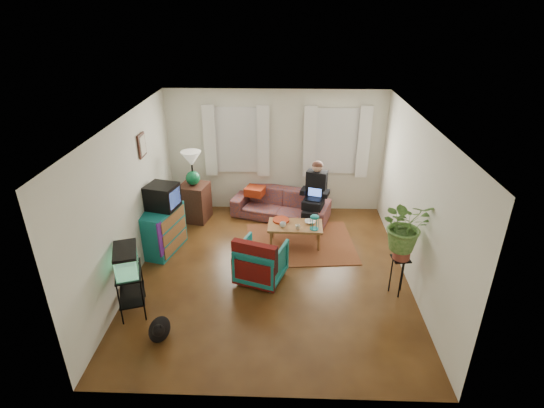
{
  "coord_description": "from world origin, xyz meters",
  "views": [
    {
      "loc": [
        0.22,
        -5.96,
        4.17
      ],
      "look_at": [
        0.0,
        0.4,
        1.1
      ],
      "focal_mm": 28.0,
      "sensor_mm": 36.0,
      "label": 1
    }
  ],
  "objects_px": {
    "aquarium_stand": "(132,291)",
    "sofa": "(281,200)",
    "plant_stand": "(398,276)",
    "armchair": "(261,260)",
    "side_table": "(195,202)",
    "coffee_table": "(295,235)",
    "dresser": "(163,230)"
  },
  "relations": [
    {
      "from": "armchair",
      "to": "coffee_table",
      "type": "bearing_deg",
      "value": -97.59
    },
    {
      "from": "sofa",
      "to": "side_table",
      "type": "height_order",
      "value": "same"
    },
    {
      "from": "aquarium_stand",
      "to": "sofa",
      "type": "bearing_deg",
      "value": 36.57
    },
    {
      "from": "armchair",
      "to": "coffee_table",
      "type": "xyz_separation_m",
      "value": [
        0.57,
        1.11,
        -0.16
      ]
    },
    {
      "from": "sofa",
      "to": "aquarium_stand",
      "type": "distance_m",
      "value": 3.74
    },
    {
      "from": "aquarium_stand",
      "to": "coffee_table",
      "type": "distance_m",
      "value": 3.12
    },
    {
      "from": "side_table",
      "to": "armchair",
      "type": "xyz_separation_m",
      "value": [
        1.5,
        -2.07,
        -0.03
      ]
    },
    {
      "from": "dresser",
      "to": "armchair",
      "type": "distance_m",
      "value": 2.02
    },
    {
      "from": "dresser",
      "to": "aquarium_stand",
      "type": "height_order",
      "value": "dresser"
    },
    {
      "from": "side_table",
      "to": "aquarium_stand",
      "type": "xyz_separation_m",
      "value": [
        -0.35,
        -2.93,
        -0.04
      ]
    },
    {
      "from": "sofa",
      "to": "dresser",
      "type": "bearing_deg",
      "value": -129.84
    },
    {
      "from": "sofa",
      "to": "armchair",
      "type": "distance_m",
      "value": 2.24
    },
    {
      "from": "armchair",
      "to": "plant_stand",
      "type": "bearing_deg",
      "value": -168.95
    },
    {
      "from": "plant_stand",
      "to": "aquarium_stand",
      "type": "bearing_deg",
      "value": -172.18
    },
    {
      "from": "sofa",
      "to": "plant_stand",
      "type": "bearing_deg",
      "value": -36.78
    },
    {
      "from": "sofa",
      "to": "armchair",
      "type": "height_order",
      "value": "sofa"
    },
    {
      "from": "plant_stand",
      "to": "coffee_table",
      "type": "bearing_deg",
      "value": 137.76
    },
    {
      "from": "aquarium_stand",
      "to": "armchair",
      "type": "height_order",
      "value": "armchair"
    },
    {
      "from": "aquarium_stand",
      "to": "coffee_table",
      "type": "bearing_deg",
      "value": 20.53
    },
    {
      "from": "dresser",
      "to": "plant_stand",
      "type": "xyz_separation_m",
      "value": [
        3.97,
        -1.14,
        -0.09
      ]
    },
    {
      "from": "armchair",
      "to": "coffee_table",
      "type": "height_order",
      "value": "armchair"
    },
    {
      "from": "sofa",
      "to": "armchair",
      "type": "bearing_deg",
      "value": -80.29
    },
    {
      "from": "sofa",
      "to": "coffee_table",
      "type": "distance_m",
      "value": 1.15
    },
    {
      "from": "sofa",
      "to": "dresser",
      "type": "height_order",
      "value": "dresser"
    },
    {
      "from": "side_table",
      "to": "coffee_table",
      "type": "distance_m",
      "value": 2.28
    },
    {
      "from": "sofa",
      "to": "aquarium_stand",
      "type": "relative_size",
      "value": 2.86
    },
    {
      "from": "sofa",
      "to": "dresser",
      "type": "xyz_separation_m",
      "value": [
        -2.12,
        -1.39,
        0.02
      ]
    },
    {
      "from": "sofa",
      "to": "plant_stand",
      "type": "distance_m",
      "value": 3.14
    },
    {
      "from": "sofa",
      "to": "side_table",
      "type": "relative_size",
      "value": 2.55
    },
    {
      "from": "armchair",
      "to": "plant_stand",
      "type": "height_order",
      "value": "armchair"
    },
    {
      "from": "sofa",
      "to": "aquarium_stand",
      "type": "height_order",
      "value": "sofa"
    },
    {
      "from": "aquarium_stand",
      "to": "plant_stand",
      "type": "bearing_deg",
      "value": -10.94
    }
  ]
}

